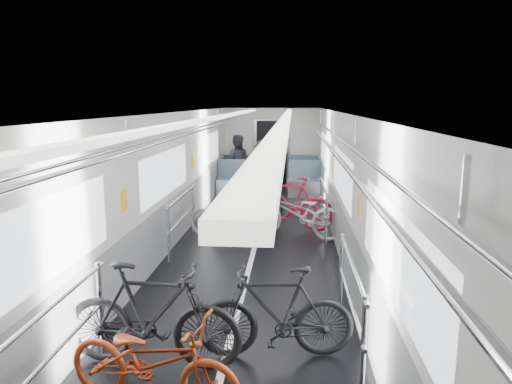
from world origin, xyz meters
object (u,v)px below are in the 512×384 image
(bike_left_mid, at_px, (152,316))
(bike_right_near, at_px, (276,312))
(bike_left_near, at_px, (153,361))
(bike_right_far, at_px, (290,203))
(bike_left_far, at_px, (228,217))
(person_standing, at_px, (262,186))
(bike_aisle, at_px, (270,212))
(bike_right_mid, at_px, (296,213))
(person_seated, at_px, (237,163))

(bike_left_mid, relative_size, bike_right_near, 1.10)
(bike_left_near, xyz_separation_m, bike_right_far, (1.11, 5.72, 0.13))
(bike_left_far, xyz_separation_m, person_standing, (0.61, 0.60, 0.50))
(bike_left_mid, xyz_separation_m, bike_left_far, (0.14, 4.28, -0.10))
(bike_left_mid, height_order, bike_right_near, bike_left_mid)
(bike_left_mid, distance_m, bike_right_far, 5.28)
(bike_left_mid, distance_m, person_standing, 4.95)
(bike_right_near, xyz_separation_m, person_standing, (-0.44, 4.61, 0.45))
(bike_right_near, distance_m, bike_right_far, 4.85)
(bike_left_far, xyz_separation_m, bike_aisle, (0.78, 0.50, -0.01))
(bike_aisle, bearing_deg, bike_right_mid, -11.11)
(bike_right_far, bearing_deg, person_seated, -143.42)
(bike_left_far, bearing_deg, person_seated, 24.02)
(bike_right_mid, height_order, bike_aisle, bike_right_mid)
(bike_right_near, distance_m, bike_aisle, 4.52)
(bike_aisle, relative_size, person_seated, 0.99)
(bike_left_mid, distance_m, person_seated, 9.33)
(bike_left_near, relative_size, bike_right_near, 1.00)
(bike_left_near, distance_m, person_seated, 9.94)
(bike_left_mid, distance_m, bike_aisle, 4.87)
(bike_left_near, height_order, bike_right_near, bike_right_near)
(bike_left_mid, bearing_deg, person_standing, -5.08)
(bike_right_mid, bearing_deg, bike_right_near, 13.32)
(bike_left_mid, relative_size, bike_left_far, 1.07)
(bike_left_near, xyz_separation_m, bike_right_mid, (1.25, 5.12, 0.07))
(bike_right_far, bearing_deg, bike_left_mid, 1.60)
(bike_left_near, height_order, bike_left_mid, bike_left_mid)
(bike_right_far, bearing_deg, bike_left_near, 4.78)
(bike_aisle, bearing_deg, bike_left_mid, -85.03)
(bike_aisle, bearing_deg, bike_left_far, -131.72)
(bike_right_mid, bearing_deg, bike_right_far, -150.99)
(bike_right_mid, bearing_deg, bike_left_mid, -1.05)
(bike_right_mid, height_order, person_standing, person_standing)
(bike_left_near, bearing_deg, person_seated, 15.77)
(bike_right_near, distance_m, person_seated, 9.18)
(bike_left_mid, height_order, bike_right_far, bike_right_far)
(bike_left_far, xyz_separation_m, person_seated, (-0.44, 5.04, 0.38))
(bike_left_far, distance_m, bike_right_near, 4.15)
(bike_right_near, relative_size, bike_aisle, 1.00)
(bike_left_near, xyz_separation_m, person_seated, (-0.48, 9.92, 0.40))
(bike_right_near, xyz_separation_m, person_seated, (-1.49, 9.05, 0.34))
(bike_left_mid, bearing_deg, bike_aisle, -7.24)
(bike_left_mid, xyz_separation_m, bike_right_far, (1.30, 5.12, 0.02))
(bike_left_mid, xyz_separation_m, bike_right_near, (1.19, 0.27, -0.05))
(bike_left_near, bearing_deg, bike_right_mid, -0.69)
(bike_left_near, distance_m, bike_left_far, 4.88)
(bike_left_near, relative_size, bike_left_mid, 0.90)
(bike_right_far, bearing_deg, bike_aisle, -31.96)
(person_standing, bearing_deg, bike_right_near, 88.62)
(bike_left_near, distance_m, bike_right_mid, 5.27)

